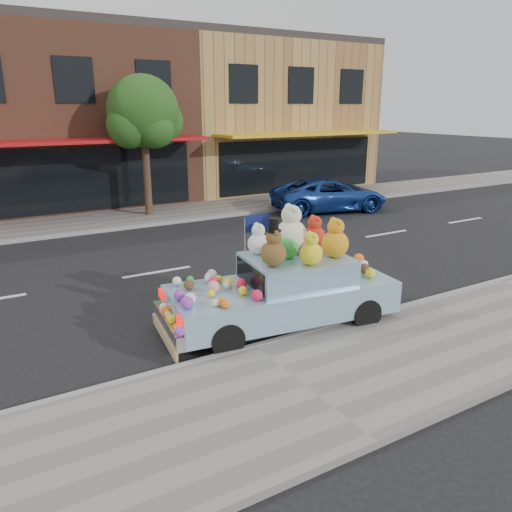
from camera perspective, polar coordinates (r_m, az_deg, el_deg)
ground at (r=13.06m, az=-11.23°, el=-1.83°), size 120.00×120.00×0.00m
near_sidewalk at (r=7.71m, az=5.67°, el=-14.87°), size 60.00×3.00×0.12m
far_sidewalk at (r=19.11m, az=-17.77°, el=3.77°), size 60.00×3.00×0.12m
near_kerb at (r=8.80m, az=-0.14°, el=-10.47°), size 60.00×0.12×0.13m
far_kerb at (r=17.68m, az=-16.66°, el=2.88°), size 60.00×0.12×0.13m
storefront_mid at (r=24.07m, az=-21.62°, el=14.56°), size 10.00×9.80×7.30m
storefront_right at (r=27.53m, az=0.11°, el=15.82°), size 10.00×9.80×7.30m
street_tree at (r=19.26m, az=-12.73°, el=15.18°), size 3.00×2.70×5.22m
car_blue at (r=20.54m, az=8.39°, el=6.93°), size 5.06×3.20×1.30m
art_car at (r=9.56m, az=3.25°, el=-3.32°), size 4.66×2.29×2.29m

